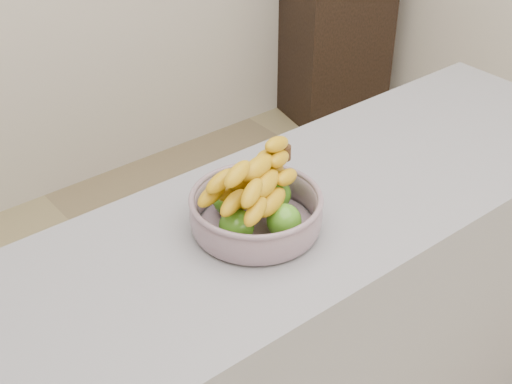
{
  "coord_description": "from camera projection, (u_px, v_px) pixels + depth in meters",
  "views": [
    {
      "loc": [
        -0.97,
        -0.79,
        1.89
      ],
      "look_at": [
        -0.14,
        0.23,
        1.0
      ],
      "focal_mm": 50.0,
      "sensor_mm": 36.0,
      "label": 1
    }
  ],
  "objects": [
    {
      "name": "counter",
      "position": [
        295.0,
        340.0,
        1.97
      ],
      "size": [
        2.0,
        0.6,
        0.9
      ],
      "primitive_type": "cube",
      "color": "#929299",
      "rests_on": "ground"
    },
    {
      "name": "cabinet",
      "position": [
        334.0,
        36.0,
        3.83
      ],
      "size": [
        0.58,
        0.5,
        0.91
      ],
      "primitive_type": "cube",
      "rotation": [
        0.0,
        0.0,
        -0.21
      ],
      "color": "black",
      "rests_on": "ground"
    },
    {
      "name": "fruit_bowl",
      "position": [
        256.0,
        207.0,
        1.61
      ],
      "size": [
        0.3,
        0.3,
        0.18
      ],
      "rotation": [
        0.0,
        0.0,
        0.29
      ],
      "color": "#A0B0C0",
      "rests_on": "counter"
    }
  ]
}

